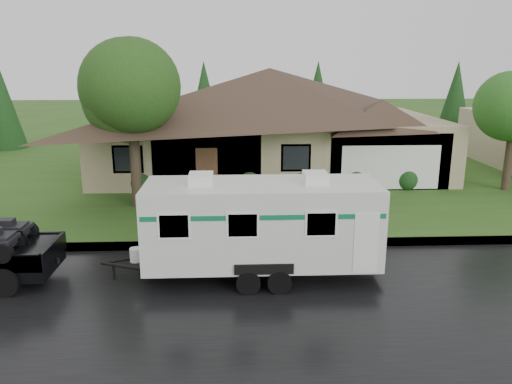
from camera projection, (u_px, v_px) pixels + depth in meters
ground at (235, 274)px, 14.77m from camera, size 140.00×140.00×0.00m
road at (235, 306)px, 12.84m from camera, size 140.00×8.00×0.01m
curb at (234, 244)px, 16.93m from camera, size 140.00×0.50×0.15m
lawn at (234, 167)px, 29.25m from camera, size 140.00×26.00×0.15m
house_main at (275, 108)px, 27.33m from camera, size 19.44×10.80×6.90m
tree_left_green at (131, 95)px, 19.97m from camera, size 4.04×4.04×6.69m
shrub_row at (276, 180)px, 23.68m from camera, size 13.60×1.00×1.00m
travel_trailer at (262, 223)px, 14.16m from camera, size 6.93×2.43×3.11m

